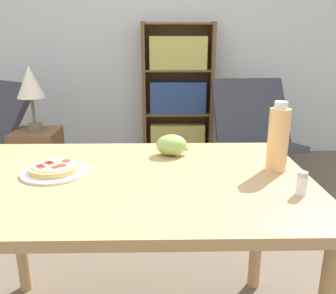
% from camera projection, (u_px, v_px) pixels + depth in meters
% --- Properties ---
extents(wall_back, '(8.00, 0.05, 2.60)m').
position_uv_depth(wall_back, '(141.00, 31.00, 3.66)').
color(wall_back, silver).
rests_on(wall_back, ground_plane).
extents(dining_table, '(1.29, 0.84, 0.75)m').
position_uv_depth(dining_table, '(131.00, 202.00, 1.30)').
color(dining_table, tan).
rests_on(dining_table, ground_plane).
extents(pizza_on_plate, '(0.24, 0.24, 0.04)m').
position_uv_depth(pizza_on_plate, '(55.00, 169.00, 1.30)').
color(pizza_on_plate, white).
rests_on(pizza_on_plate, dining_table).
extents(grape_bunch, '(0.13, 0.11, 0.09)m').
position_uv_depth(grape_bunch, '(172.00, 145.00, 1.49)').
color(grape_bunch, '#93BC5B').
rests_on(grape_bunch, dining_table).
extents(drink_bottle, '(0.08, 0.08, 0.26)m').
position_uv_depth(drink_bottle, '(278.00, 139.00, 1.30)').
color(drink_bottle, '#EFB270').
rests_on(drink_bottle, dining_table).
extents(salt_shaker, '(0.03, 0.03, 0.08)m').
position_uv_depth(salt_shaker, '(302.00, 183.00, 1.11)').
color(salt_shaker, white).
rests_on(salt_shaker, dining_table).
extents(lounge_chair_far, '(0.69, 0.80, 0.88)m').
position_uv_depth(lounge_chair_far, '(254.00, 151.00, 3.10)').
color(lounge_chair_far, slate).
rests_on(lounge_chair_far, ground_plane).
extents(bookshelf, '(0.73, 0.26, 1.39)m').
position_uv_depth(bookshelf, '(178.00, 95.00, 3.71)').
color(bookshelf, brown).
rests_on(bookshelf, ground_plane).
extents(side_table, '(0.34, 0.34, 0.54)m').
position_uv_depth(side_table, '(39.00, 163.00, 2.84)').
color(side_table, brown).
rests_on(side_table, ground_plane).
extents(table_lamp, '(0.21, 0.21, 0.50)m').
position_uv_depth(table_lamp, '(30.00, 85.00, 2.66)').
color(table_lamp, '#665B51').
rests_on(table_lamp, side_table).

